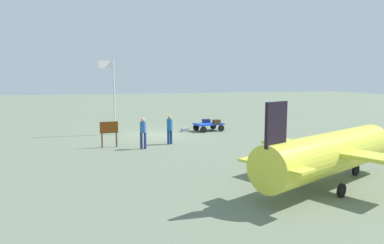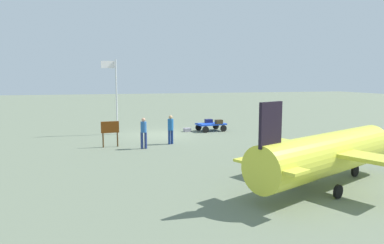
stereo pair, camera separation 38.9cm
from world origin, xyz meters
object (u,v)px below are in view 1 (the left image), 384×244
luggage_cart (208,125)px  suitcase_dark (206,121)px  worker_lead (143,131)px  airplane_near (332,152)px  suitcase_grey (185,130)px  signboard (109,130)px  suitcase_tan (217,122)px  flagpole (112,91)px  worker_trailing (170,128)px

luggage_cart → suitcase_dark: size_ratio=4.10×
worker_lead → airplane_near: (-5.37, 8.14, 0.23)m
luggage_cart → suitcase_grey: 1.70m
suitcase_grey → signboard: signboard is taller
suitcase_tan → flagpole: 7.37m
worker_trailing → airplane_near: (-3.73, 9.06, 0.22)m
suitcase_dark → flagpole: 6.88m
suitcase_dark → worker_lead: 7.62m
luggage_cart → suitcase_grey: size_ratio=4.16×
worker_lead → worker_trailing: (-1.64, -0.91, 0.01)m
airplane_near → signboard: bearing=-52.1°
suitcase_dark → flagpole: flagpole is taller
worker_lead → signboard: (1.69, -0.92, -0.00)m
flagpole → signboard: size_ratio=3.50×
airplane_near → suitcase_dark: bearing=-89.9°
suitcase_dark → worker_trailing: size_ratio=0.32×
worker_trailing → suitcase_grey: bearing=-115.7°
flagpole → worker_lead: bearing=102.5°
suitcase_dark → worker_trailing: (3.70, 4.51, 0.28)m
luggage_cart → suitcase_tan: size_ratio=3.99×
luggage_cart → worker_trailing: bearing=47.7°
suitcase_grey → flagpole: (4.86, -0.12, 2.76)m
worker_lead → luggage_cart: bearing=-137.0°
suitcase_dark → airplane_near: size_ratio=0.07×
worker_lead → suitcase_grey: bearing=-125.5°
airplane_near → worker_lead: bearing=-56.6°
worker_trailing → flagpole: (2.81, -4.38, 1.93)m
luggage_cart → airplane_near: (-0.02, 13.14, 0.75)m
luggage_cart → worker_trailing: (3.71, 4.08, 0.53)m
suitcase_tan → suitcase_grey: suitcase_tan is taller
suitcase_dark → signboard: size_ratio=0.37×
worker_lead → suitcase_tan: bearing=-141.5°
suitcase_tan → worker_lead: size_ratio=0.33×
airplane_near → flagpole: bearing=-64.0°
suitcase_grey → worker_lead: 6.40m
luggage_cart → flagpole: bearing=-2.6°
suitcase_tan → suitcase_dark: bearing=-57.8°
worker_trailing → signboard: bearing=-0.1°
luggage_cart → suitcase_dark: (0.01, -0.43, 0.25)m
suitcase_grey → airplane_near: size_ratio=0.07×
luggage_cart → suitcase_dark: bearing=-89.3°
suitcase_tan → airplane_near: airplane_near is taller
suitcase_tan → suitcase_grey: size_ratio=1.04×
suitcase_dark → signboard: (7.04, 4.50, 0.27)m
suitcase_dark → signboard: signboard is taller
suitcase_grey → worker_trailing: 4.79m
suitcase_dark → flagpole: size_ratio=0.11×
suitcase_tan → airplane_near: bearing=87.9°
suitcase_dark → airplane_near: 13.58m
suitcase_tan → worker_lead: 7.46m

